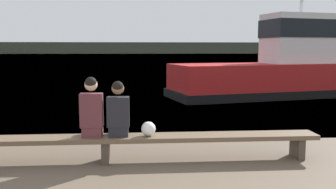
# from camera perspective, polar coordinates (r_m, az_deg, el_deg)

# --- Properties ---
(water_surface) EXTENTS (240.00, 240.00, 0.00)m
(water_surface) POSITION_cam_1_polar(r_m,az_deg,el_deg) (127.79, -4.33, 6.08)
(water_surface) COLOR teal
(water_surface) RESTS_ON ground
(far_shoreline) EXTENTS (600.00, 12.00, 4.58)m
(far_shoreline) POSITION_cam_1_polar(r_m,az_deg,el_deg) (157.72, -4.37, 7.08)
(far_shoreline) COLOR #424738
(far_shoreline) RESTS_ON ground
(bench_main) EXTENTS (7.45, 0.50, 0.45)m
(bench_main) POSITION_cam_1_polar(r_m,az_deg,el_deg) (6.59, -9.49, -6.96)
(bench_main) COLOR brown
(bench_main) RESTS_ON ground
(person_left) EXTENTS (0.38, 0.40, 1.03)m
(person_left) POSITION_cam_1_polar(r_m,az_deg,el_deg) (6.51, -11.55, -2.31)
(person_left) COLOR #56282D
(person_left) RESTS_ON bench_main
(person_right) EXTENTS (0.38, 0.40, 0.96)m
(person_right) POSITION_cam_1_polar(r_m,az_deg,el_deg) (6.48, -7.59, -2.64)
(person_right) COLOR black
(person_right) RESTS_ON bench_main
(shopping_bag) EXTENTS (0.25, 0.23, 0.25)m
(shopping_bag) POSITION_cam_1_polar(r_m,az_deg,el_deg) (6.50, -3.00, -5.25)
(shopping_bag) COLOR white
(shopping_bag) RESTS_ON bench_main
(tugboat_red) EXTENTS (11.16, 5.11, 6.20)m
(tugboat_red) POSITION_cam_1_polar(r_m,az_deg,el_deg) (16.79, 19.24, 3.56)
(tugboat_red) COLOR #A81919
(tugboat_red) RESTS_ON water_surface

